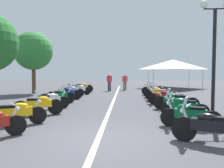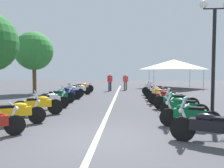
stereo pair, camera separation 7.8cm
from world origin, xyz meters
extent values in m
plane|color=#424247|center=(0.00, 0.00, 0.00)|extent=(80.00, 80.00, 0.00)
cube|color=beige|center=(7.41, 0.00, 0.00)|extent=(30.37, 0.16, 0.01)
cylinder|color=black|center=(0.28, 2.50, 0.30)|extent=(0.48, 0.57, 0.61)
cylinder|color=silver|center=(0.25, 2.55, 0.60)|extent=(0.23, 0.27, 0.58)
cylinder|color=silver|center=(0.22, 2.58, 0.96)|extent=(0.52, 0.41, 0.04)
sphere|color=silver|center=(0.31, 2.47, 0.80)|extent=(0.14, 0.14, 0.14)
cylinder|color=black|center=(1.78, 2.43, 0.31)|extent=(0.41, 0.62, 0.63)
cube|color=#EAB214|center=(1.43, 3.11, 0.49)|extent=(0.78, 1.17, 0.30)
ellipsoid|color=#EAB214|center=(1.51, 2.95, 0.69)|extent=(0.47, 0.58, 0.22)
cube|color=black|center=(1.33, 3.31, 0.67)|extent=(0.45, 0.55, 0.12)
cylinder|color=silver|center=(1.75, 2.48, 0.61)|extent=(0.19, 0.29, 0.58)
cylinder|color=silver|center=(1.73, 2.52, 0.97)|extent=(0.57, 0.32, 0.04)
sphere|color=silver|center=(1.80, 2.39, 0.81)|extent=(0.14, 0.14, 0.14)
cylinder|color=silver|center=(1.38, 3.61, 0.22)|extent=(0.32, 0.53, 0.08)
cube|color=silver|center=(1.77, 2.45, 1.04)|extent=(0.38, 0.27, 0.32)
cylinder|color=black|center=(3.56, 2.33, 0.34)|extent=(0.42, 0.67, 0.68)
cylinder|color=black|center=(2.94, 3.63, 0.34)|extent=(0.42, 0.67, 0.68)
cube|color=#EAB214|center=(3.25, 2.98, 0.52)|extent=(0.73, 1.11, 0.30)
ellipsoid|color=#EAB214|center=(3.33, 2.82, 0.72)|extent=(0.46, 0.58, 0.22)
cube|color=black|center=(3.16, 3.18, 0.70)|extent=(0.44, 0.55, 0.12)
cylinder|color=silver|center=(3.54, 2.38, 0.64)|extent=(0.19, 0.29, 0.58)
cylinder|color=silver|center=(3.52, 2.42, 1.00)|extent=(0.58, 0.30, 0.04)
sphere|color=silver|center=(3.58, 2.28, 0.84)|extent=(0.14, 0.14, 0.14)
cylinder|color=silver|center=(3.23, 3.45, 0.24)|extent=(0.31, 0.53, 0.08)
cylinder|color=black|center=(5.22, 2.44, 0.30)|extent=(0.45, 0.58, 0.61)
cylinder|color=black|center=(4.38, 3.71, 0.30)|extent=(0.45, 0.58, 0.61)
cube|color=white|center=(4.80, 3.08, 0.48)|extent=(0.88, 1.12, 0.30)
ellipsoid|color=white|center=(4.90, 2.93, 0.68)|extent=(0.50, 0.58, 0.22)
cube|color=black|center=(4.68, 3.26, 0.66)|extent=(0.48, 0.54, 0.12)
cylinder|color=silver|center=(5.19, 2.49, 0.60)|extent=(0.22, 0.28, 0.58)
cylinder|color=silver|center=(5.16, 2.53, 0.96)|extent=(0.54, 0.38, 0.04)
sphere|color=silver|center=(5.25, 2.40, 0.80)|extent=(0.14, 0.14, 0.14)
cylinder|color=silver|center=(4.69, 3.56, 0.21)|extent=(0.37, 0.50, 0.08)
cube|color=silver|center=(5.21, 2.46, 1.03)|extent=(0.37, 0.30, 0.32)
cylinder|color=black|center=(7.09, 2.58, 0.33)|extent=(0.50, 0.61, 0.65)
cylinder|color=black|center=(6.19, 3.79, 0.33)|extent=(0.50, 0.61, 0.65)
cube|color=#0C592D|center=(6.64, 3.19, 0.51)|extent=(0.91, 1.09, 0.30)
ellipsoid|color=#0C592D|center=(6.75, 3.04, 0.71)|extent=(0.52, 0.57, 0.22)
cube|color=black|center=(6.51, 3.36, 0.69)|extent=(0.49, 0.54, 0.12)
cylinder|color=silver|center=(7.05, 2.63, 0.63)|extent=(0.23, 0.27, 0.58)
cylinder|color=silver|center=(7.03, 2.66, 0.99)|extent=(0.52, 0.40, 0.04)
sphere|color=silver|center=(7.12, 2.54, 0.83)|extent=(0.14, 0.14, 0.14)
cylinder|color=silver|center=(6.51, 3.66, 0.23)|extent=(0.39, 0.49, 0.08)
cube|color=silver|center=(7.08, 2.60, 1.06)|extent=(0.36, 0.31, 0.32)
cylinder|color=black|center=(8.80, 2.52, 0.32)|extent=(0.48, 0.62, 0.65)
cylinder|color=black|center=(7.94, 3.79, 0.32)|extent=(0.48, 0.62, 0.65)
cube|color=navy|center=(8.37, 3.15, 0.50)|extent=(0.89, 1.12, 0.30)
ellipsoid|color=navy|center=(8.47, 3.00, 0.70)|extent=(0.51, 0.58, 0.22)
cube|color=black|center=(8.25, 3.33, 0.68)|extent=(0.48, 0.54, 0.12)
cylinder|color=silver|center=(8.77, 2.56, 0.62)|extent=(0.22, 0.28, 0.58)
cylinder|color=silver|center=(8.74, 2.60, 0.98)|extent=(0.54, 0.38, 0.04)
sphere|color=silver|center=(8.83, 2.47, 0.82)|extent=(0.14, 0.14, 0.14)
cylinder|color=silver|center=(8.26, 3.63, 0.23)|extent=(0.37, 0.50, 0.08)
cylinder|color=black|center=(10.30, 2.63, 0.31)|extent=(0.48, 0.58, 0.62)
cylinder|color=black|center=(9.47, 3.78, 0.31)|extent=(0.48, 0.58, 0.62)
cube|color=silver|center=(9.88, 3.21, 0.49)|extent=(0.86, 1.04, 0.30)
ellipsoid|color=silver|center=(9.99, 3.06, 0.69)|extent=(0.52, 0.57, 0.22)
cube|color=black|center=(9.75, 3.38, 0.67)|extent=(0.49, 0.54, 0.12)
cylinder|color=silver|center=(10.26, 2.68, 0.61)|extent=(0.23, 0.28, 0.58)
cylinder|color=silver|center=(10.24, 2.71, 0.97)|extent=(0.53, 0.40, 0.04)
sphere|color=silver|center=(10.33, 2.59, 0.81)|extent=(0.14, 0.14, 0.14)
cylinder|color=silver|center=(9.78, 3.66, 0.22)|extent=(0.39, 0.49, 0.08)
cylinder|color=black|center=(11.95, 2.38, 0.30)|extent=(0.44, 0.59, 0.61)
cylinder|color=black|center=(11.22, 3.56, 0.30)|extent=(0.44, 0.59, 0.61)
cube|color=white|center=(11.58, 2.97, 0.48)|extent=(0.79, 1.05, 0.30)
ellipsoid|color=white|center=(11.68, 2.82, 0.68)|extent=(0.49, 0.58, 0.22)
cube|color=black|center=(11.47, 3.16, 0.66)|extent=(0.47, 0.54, 0.12)
cylinder|color=silver|center=(11.92, 2.43, 0.60)|extent=(0.21, 0.28, 0.58)
cylinder|color=silver|center=(11.90, 2.46, 0.96)|extent=(0.55, 0.36, 0.04)
sphere|color=silver|center=(11.98, 2.34, 0.80)|extent=(0.14, 0.14, 0.14)
cylinder|color=silver|center=(11.52, 3.42, 0.21)|extent=(0.36, 0.51, 0.08)
cylinder|color=black|center=(13.80, 2.48, 0.34)|extent=(0.47, 0.66, 0.68)
cylinder|color=black|center=(13.05, 3.73, 0.34)|extent=(0.47, 0.66, 0.68)
cube|color=orange|center=(13.43, 3.10, 0.52)|extent=(0.81, 1.10, 0.30)
ellipsoid|color=orange|center=(13.52, 2.95, 0.72)|extent=(0.49, 0.58, 0.22)
cube|color=black|center=(13.31, 3.29, 0.70)|extent=(0.47, 0.55, 0.12)
cylinder|color=silver|center=(13.77, 2.53, 0.64)|extent=(0.21, 0.28, 0.58)
cylinder|color=silver|center=(13.75, 2.56, 1.00)|extent=(0.55, 0.35, 0.04)
sphere|color=silver|center=(13.82, 2.43, 0.84)|extent=(0.14, 0.14, 0.14)
cylinder|color=silver|center=(13.36, 3.57, 0.24)|extent=(0.35, 0.51, 0.08)
cylinder|color=black|center=(0.03, -2.39, 0.34)|extent=(0.41, 0.67, 0.68)
cube|color=black|center=(-0.29, -3.08, 0.52)|extent=(0.74, 1.17, 0.30)
ellipsoid|color=black|center=(-0.21, -2.92, 0.72)|extent=(0.45, 0.58, 0.22)
cube|color=black|center=(-0.38, -3.28, 0.70)|extent=(0.44, 0.54, 0.12)
cylinder|color=silver|center=(0.01, -2.44, 0.64)|extent=(0.18, 0.29, 0.58)
cylinder|color=silver|center=(-0.01, -2.48, 1.00)|extent=(0.58, 0.30, 0.04)
sphere|color=silver|center=(0.05, -2.34, 0.84)|extent=(0.14, 0.14, 0.14)
cube|color=silver|center=(0.02, -2.41, 1.07)|extent=(0.38, 0.26, 0.32)
cylinder|color=black|center=(1.68, -2.31, 0.31)|extent=(0.33, 0.64, 0.63)
cylinder|color=black|center=(1.25, -3.61, 0.31)|extent=(0.33, 0.64, 0.63)
cube|color=#0C592D|center=(1.46, -2.96, 0.49)|extent=(0.59, 1.07, 0.30)
ellipsoid|color=#0C592D|center=(1.52, -2.79, 0.69)|extent=(0.41, 0.58, 0.22)
cube|color=black|center=(1.39, -3.17, 0.67)|extent=(0.40, 0.54, 0.12)
cylinder|color=silver|center=(1.66, -2.37, 0.61)|extent=(0.16, 0.30, 0.58)
cylinder|color=silver|center=(1.64, -2.41, 0.97)|extent=(0.60, 0.23, 0.04)
sphere|color=silver|center=(1.69, -2.27, 0.81)|extent=(0.14, 0.14, 0.14)
cylinder|color=silver|center=(1.16, -3.30, 0.22)|extent=(0.25, 0.55, 0.08)
cube|color=silver|center=(1.67, -2.33, 1.04)|extent=(0.38, 0.23, 0.32)
cylinder|color=black|center=(3.51, -2.58, 0.31)|extent=(0.38, 0.61, 0.61)
cylinder|color=black|center=(2.93, -3.83, 0.31)|extent=(0.38, 0.61, 0.61)
cube|color=#0C592D|center=(3.22, -3.20, 0.49)|extent=(0.69, 1.06, 0.30)
ellipsoid|color=#0C592D|center=(3.30, -3.04, 0.69)|extent=(0.46, 0.58, 0.22)
cube|color=black|center=(3.13, -3.40, 0.67)|extent=(0.44, 0.54, 0.12)
cylinder|color=silver|center=(3.49, -2.64, 0.61)|extent=(0.19, 0.29, 0.58)
cylinder|color=silver|center=(3.47, -2.67, 0.97)|extent=(0.58, 0.30, 0.04)
sphere|color=silver|center=(3.53, -2.54, 0.81)|extent=(0.14, 0.14, 0.14)
cylinder|color=silver|center=(2.89, -3.50, 0.21)|extent=(0.30, 0.53, 0.08)
cube|color=silver|center=(3.51, -2.60, 1.04)|extent=(0.38, 0.26, 0.32)
cylinder|color=black|center=(5.19, -2.52, 0.34)|extent=(0.36, 0.68, 0.67)
cylinder|color=black|center=(4.66, -3.97, 0.34)|extent=(0.36, 0.68, 0.67)
cube|color=#0C592D|center=(4.93, -3.24, 0.52)|extent=(0.67, 1.20, 0.30)
ellipsoid|color=#0C592D|center=(4.99, -3.07, 0.72)|extent=(0.42, 0.58, 0.22)
cube|color=black|center=(4.85, -3.45, 0.70)|extent=(0.41, 0.54, 0.12)
cylinder|color=silver|center=(5.17, -2.57, 0.64)|extent=(0.17, 0.30, 0.58)
cylinder|color=silver|center=(5.16, -2.61, 1.00)|extent=(0.60, 0.25, 0.04)
sphere|color=silver|center=(5.21, -2.47, 0.84)|extent=(0.14, 0.14, 0.14)
cylinder|color=silver|center=(4.60, -3.61, 0.23)|extent=(0.27, 0.54, 0.08)
cylinder|color=black|center=(6.90, -2.39, 0.32)|extent=(0.35, 0.65, 0.64)
cylinder|color=black|center=(6.38, -3.84, 0.32)|extent=(0.35, 0.65, 0.64)
cube|color=maroon|center=(6.64, -3.11, 0.50)|extent=(0.66, 1.20, 0.30)
ellipsoid|color=maroon|center=(6.70, -2.94, 0.70)|extent=(0.42, 0.58, 0.22)
cube|color=black|center=(6.56, -3.32, 0.68)|extent=(0.41, 0.54, 0.12)
cylinder|color=silver|center=(6.88, -2.44, 0.62)|extent=(0.16, 0.30, 0.58)
cylinder|color=silver|center=(6.87, -2.48, 0.98)|extent=(0.60, 0.25, 0.04)
sphere|color=silver|center=(6.92, -2.34, 0.82)|extent=(0.14, 0.14, 0.14)
cylinder|color=silver|center=(6.31, -3.49, 0.23)|extent=(0.26, 0.54, 0.08)
cube|color=silver|center=(6.89, -2.40, 1.05)|extent=(0.38, 0.24, 0.32)
cylinder|color=black|center=(8.52, -2.39, 0.32)|extent=(0.44, 0.62, 0.63)
cylinder|color=black|center=(7.84, -3.57, 0.32)|extent=(0.44, 0.62, 0.63)
cube|color=#EAB214|center=(8.18, -2.98, 0.50)|extent=(0.75, 1.04, 0.30)
ellipsoid|color=#EAB214|center=(8.27, -2.82, 0.70)|extent=(0.48, 0.58, 0.22)
cube|color=black|center=(8.07, -3.17, 0.68)|extent=(0.46, 0.55, 0.12)
cylinder|color=silver|center=(8.49, -2.44, 0.62)|extent=(0.20, 0.29, 0.58)
cylinder|color=silver|center=(8.47, -2.47, 0.98)|extent=(0.56, 0.34, 0.04)
sphere|color=silver|center=(8.54, -2.34, 0.82)|extent=(0.14, 0.14, 0.14)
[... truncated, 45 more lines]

